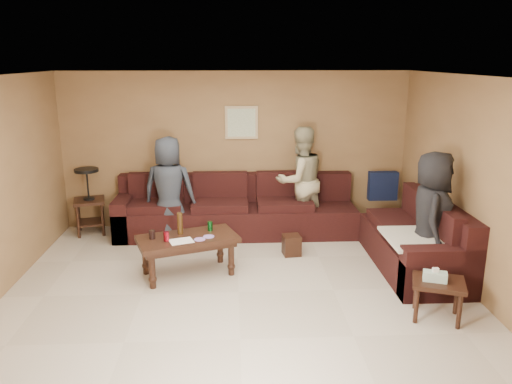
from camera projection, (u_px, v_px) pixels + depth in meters
room at (237, 154)px, 5.49m from camera, size 5.60×5.50×2.50m
sectional_sofa at (292, 224)px, 7.34m from camera, size 4.65×2.90×0.97m
coffee_table at (187, 242)px, 6.30m from camera, size 1.36×0.99×0.79m
end_table_left at (89, 200)px, 7.78m from camera, size 0.56×0.56×1.04m
side_table_right at (438, 285)px, 5.24m from camera, size 0.64×0.58×0.58m
waste_bin at (292, 245)px, 7.02m from camera, size 0.26×0.26×0.28m
wall_art at (241, 123)px, 7.87m from camera, size 0.52×0.04×0.52m
person_left at (169, 189)px, 7.43m from camera, size 0.84×0.60×1.59m
person_middle at (300, 181)px, 7.75m from camera, size 1.00×0.90×1.69m
person_right at (431, 217)px, 6.08m from camera, size 0.74×0.92×1.63m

